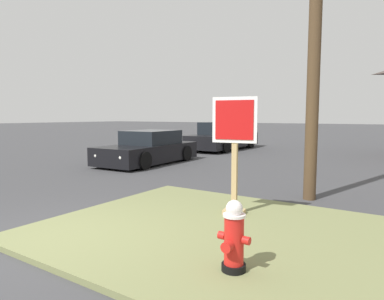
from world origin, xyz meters
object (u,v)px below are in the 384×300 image
Objects in this scene: manhole_cover at (212,198)px; pickup_truck_black at (223,138)px; parked_sedan_black at (149,149)px; stop_sign at (234,157)px; fire_hydrant at (234,238)px.

pickup_truck_black is at bearing 117.02° from manhole_cover.
stop_sign is at bearing -38.10° from parked_sedan_black.
pickup_truck_black is at bearing 118.75° from fire_hydrant.
pickup_truck_black is (-7.09, 12.93, 0.16)m from fire_hydrant.
fire_hydrant is at bearing -63.59° from stop_sign.
manhole_cover is at bearing 134.86° from stop_sign.
fire_hydrant is at bearing -61.25° from pickup_truck_black.
parked_sedan_black reaches higher than fire_hydrant.
manhole_cover is 11.07m from pickup_truck_black.
stop_sign is at bearing -45.14° from manhole_cover.
parked_sedan_black is 6.27m from pickup_truck_black.
stop_sign is 12.52m from pickup_truck_black.
fire_hydrant is 2.33m from stop_sign.
manhole_cover is at bearing -62.98° from pickup_truck_black.
manhole_cover is (-1.08, 1.08, -1.09)m from stop_sign.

